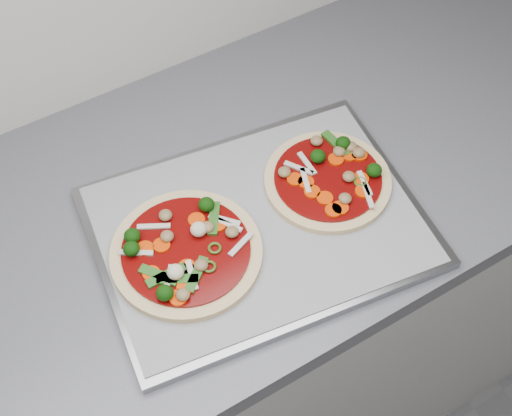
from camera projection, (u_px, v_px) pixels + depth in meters
baking_tray at (258, 227)px, 1.06m from camera, size 0.52×0.41×0.02m
parchment at (258, 224)px, 1.05m from camera, size 0.50×0.39×0.00m
pizza_left at (185, 252)px, 1.01m from camera, size 0.28×0.28×0.04m
pizza_right at (330, 178)px, 1.09m from camera, size 0.25×0.25×0.03m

